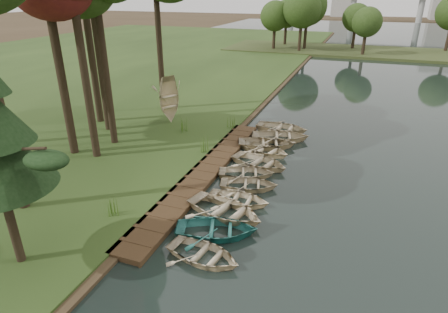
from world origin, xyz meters
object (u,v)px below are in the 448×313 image
(stored_rowboat, at_px, (170,118))
(rowboat_0, at_px, (203,253))
(boardwalk, at_px, (205,173))
(rowboat_1, at_px, (217,228))
(rowboat_2, at_px, (225,208))

(stored_rowboat, bearing_deg, rowboat_0, -120.75)
(rowboat_0, relative_size, stored_rowboat, 0.85)
(boardwalk, bearing_deg, rowboat_1, -61.83)
(rowboat_0, bearing_deg, rowboat_1, 12.68)
(rowboat_2, xyz_separation_m, stored_rowboat, (-8.30, 10.37, 0.22))
(boardwalk, xyz_separation_m, rowboat_0, (2.82, -6.74, 0.21))
(rowboat_2, height_order, stored_rowboat, stored_rowboat)
(rowboat_0, distance_m, stored_rowboat, 16.02)
(rowboat_1, relative_size, rowboat_2, 0.91)
(boardwalk, bearing_deg, stored_rowboat, 130.23)
(boardwalk, distance_m, rowboat_0, 7.31)
(rowboat_1, bearing_deg, rowboat_0, 166.17)
(rowboat_0, xyz_separation_m, rowboat_2, (-0.27, 3.16, 0.08))
(boardwalk, distance_m, rowboat_2, 4.40)
(rowboat_2, bearing_deg, rowboat_0, -159.11)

